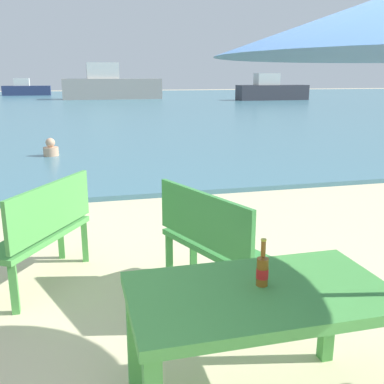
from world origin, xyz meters
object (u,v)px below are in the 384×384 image
bench_green_right (211,238)px  boat_sailboat (26,89)px  bench_green_left (44,227)px  boat_ferry (271,90)px  picnic_table_green (259,308)px  beer_bottle_amber (262,269)px  swimmer_person (51,149)px  boat_cargo_ship (111,86)px

bench_green_right → boat_sailboat: bearing=97.5°
bench_green_left → boat_sailboat: (-4.11, 41.28, 0.10)m
bench_green_right → boat_ferry: boat_ferry is taller
picnic_table_green → boat_sailboat: bearing=97.0°
beer_bottle_amber → bench_green_left: bearing=122.8°
swimmer_person → boat_ferry: (14.99, 21.44, 0.55)m
beer_bottle_amber → swimmer_person: bearing=100.2°
boat_sailboat → bench_green_left: bearing=-84.3°
picnic_table_green → bench_green_left: bench_green_left is taller
bench_green_left → boat_cargo_ship: bearing=84.6°
picnic_table_green → bench_green_left: size_ratio=1.15×
picnic_table_green → boat_cargo_ship: boat_cargo_ship is taller
boat_cargo_ship → picnic_table_green: bearing=-93.0°
boat_ferry → boat_cargo_ship: size_ratio=0.71×
bench_green_right → picnic_table_green: bearing=-95.8°
bench_green_left → boat_ferry: boat_ferry is taller
picnic_table_green → bench_green_left: 2.35m
bench_green_right → swimmer_person: size_ratio=3.05×
bench_green_left → swimmer_person: (-0.28, 6.60, -0.30)m
swimmer_person → boat_ferry: boat_ferry is taller
picnic_table_green → boat_ferry: size_ratio=0.26×
bench_green_left → beer_bottle_amber: bearing=-57.2°
boat_ferry → bench_green_left: bearing=-117.7°
boat_sailboat → swimmer_person: bearing=-83.7°
boat_sailboat → picnic_table_green: bearing=-83.0°
swimmer_person → boat_sailboat: boat_sailboat is taller
boat_sailboat → boat_cargo_ship: size_ratio=0.56×
bench_green_left → boat_sailboat: 41.49m
boat_ferry → boat_sailboat: size_ratio=1.26×
picnic_table_green → boat_sailboat: 43.61m
boat_ferry → boat_sailboat: (-18.82, 13.24, -0.15)m
bench_green_left → bench_green_right: bearing=-24.9°
picnic_table_green → bench_green_right: 1.37m
bench_green_right → boat_cargo_ship: (1.70, 33.23, 0.53)m
picnic_table_green → swimmer_person: size_ratio=3.41×
bench_green_right → beer_bottle_amber: bearing=-94.9°
beer_bottle_amber → boat_sailboat: (-5.38, 43.24, -0.22)m
beer_bottle_amber → boat_cargo_ship: 34.60m
beer_bottle_amber → boat_cargo_ship: size_ratio=0.03×
beer_bottle_amber → boat_sailboat: bearing=97.1°
swimmer_person → boat_ferry: bearing=55.1°
bench_green_right → boat_cargo_ship: 33.28m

